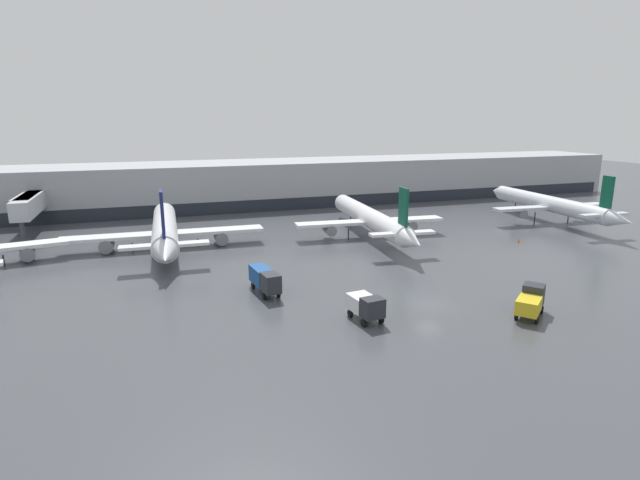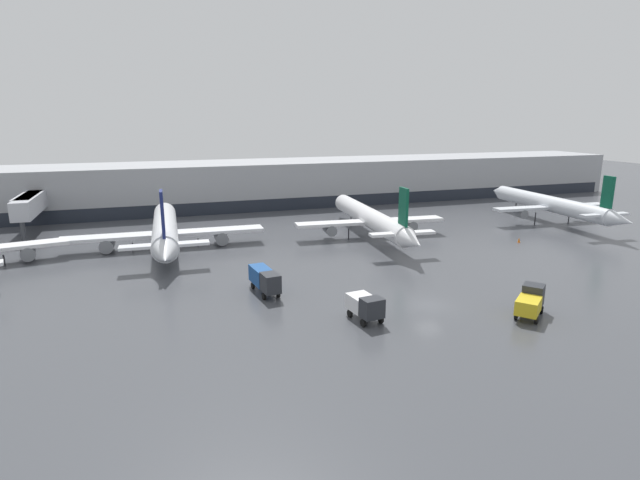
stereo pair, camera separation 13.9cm
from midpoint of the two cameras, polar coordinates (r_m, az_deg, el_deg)
ground_plane at (r=50.24m, az=12.45°, el=-7.29°), size 320.00×320.00×0.00m
terminal_building at (r=105.47m, az=-5.20°, el=6.52°), size 160.00×30.00×9.00m
parked_jet_0 at (r=94.51m, az=24.93°, el=3.72°), size 21.47×33.59×9.44m
parked_jet_2 at (r=72.50m, az=-17.24°, el=1.09°), size 27.34×33.17×9.57m
parked_jet_3 at (r=76.18m, az=5.86°, el=2.48°), size 23.21×35.23×9.19m
service_truck_0 at (r=49.94m, az=23.00°, el=-6.43°), size 4.68×4.30×2.69m
service_truck_1 at (r=52.19m, az=-6.26°, el=-4.41°), size 2.31×5.92×2.58m
service_truck_2 at (r=45.32m, az=5.30°, el=-7.44°), size 2.44×4.06×2.45m
traffic_cone_0 at (r=81.09m, az=9.71°, el=1.19°), size 0.42×0.42×0.69m
traffic_cone_1 at (r=78.69m, az=21.84°, el=-0.01°), size 0.39×0.39×0.70m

